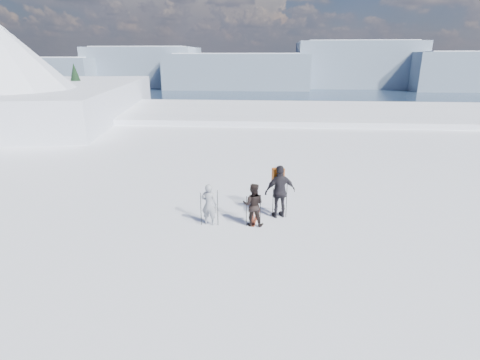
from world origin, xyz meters
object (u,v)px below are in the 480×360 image
object	(u,v)px
skier_grey	(209,204)
skier_pack	(280,192)
skis_loose	(254,217)
skier_dark	(253,205)

from	to	relation	value
skier_grey	skier_pack	distance (m)	2.68
skier_grey	skier_pack	world-z (taller)	skier_pack
skier_pack	skis_loose	size ratio (longest dim) A/B	1.18
skier_grey	skier_dark	distance (m)	1.57
skier_pack	skis_loose	bearing A→B (deg)	-10.79
skier_pack	skier_grey	bearing A→B (deg)	-0.41
skier_grey	skis_loose	distance (m)	1.91
skier_dark	skis_loose	xyz separation A→B (m)	(0.03, 0.67, -0.77)
skier_grey	skier_pack	size ratio (longest dim) A/B	0.76
skier_grey	skier_pack	xyz separation A→B (m)	(2.52, 0.88, 0.24)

